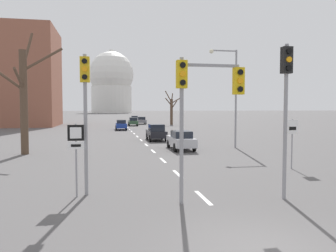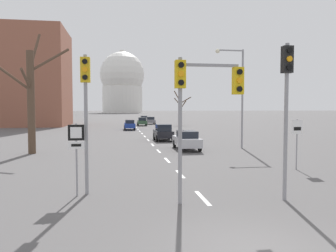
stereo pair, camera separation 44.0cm
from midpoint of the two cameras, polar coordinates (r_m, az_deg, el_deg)
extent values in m
plane|color=#565454|center=(8.54, 14.14, -20.20)|extent=(800.00, 800.00, 0.00)
cube|color=silver|center=(12.65, 5.14, -12.32)|extent=(0.16, 2.00, 0.01)
cube|color=silver|center=(16.91, 0.95, -8.35)|extent=(0.16, 2.00, 0.01)
cube|color=silver|center=(21.26, -1.50, -5.97)|extent=(0.16, 2.00, 0.01)
cube|color=silver|center=(25.67, -3.10, -4.40)|extent=(0.16, 2.00, 0.01)
cube|color=silver|center=(30.10, -4.22, -3.29)|extent=(0.16, 2.00, 0.01)
cube|color=silver|center=(34.55, -5.06, -2.47)|extent=(0.16, 2.00, 0.01)
cube|color=silver|center=(39.02, -5.70, -1.83)|extent=(0.16, 2.00, 0.01)
cube|color=silver|center=(43.49, -6.21, -1.32)|extent=(0.16, 2.00, 0.01)
cube|color=silver|center=(47.96, -6.63, -0.91)|extent=(0.16, 2.00, 0.01)
cube|color=silver|center=(52.44, -6.97, -0.57)|extent=(0.16, 2.00, 0.01)
cube|color=silver|center=(56.93, -7.26, -0.28)|extent=(0.16, 2.00, 0.01)
cube|color=silver|center=(61.41, -7.51, -0.03)|extent=(0.16, 2.00, 0.01)
cylinder|color=gray|center=(13.01, -15.10, 0.11)|extent=(0.14, 0.14, 5.42)
cube|color=gold|center=(13.08, -15.23, 9.47)|extent=(0.36, 0.28, 0.96)
cylinder|color=black|center=(12.95, -15.31, 10.86)|extent=(0.20, 0.06, 0.20)
cylinder|color=orange|center=(12.91, -15.29, 9.55)|extent=(0.20, 0.06, 0.20)
cylinder|color=black|center=(12.88, -15.27, 8.24)|extent=(0.20, 0.06, 0.20)
cylinder|color=gray|center=(12.67, 18.83, 0.59)|extent=(0.14, 0.14, 5.69)
cube|color=black|center=(12.78, 19.01, 10.80)|extent=(0.36, 0.28, 0.96)
cylinder|color=black|center=(12.68, 19.42, 12.21)|extent=(0.20, 0.06, 0.20)
cylinder|color=orange|center=(12.63, 19.40, 10.88)|extent=(0.20, 0.06, 0.20)
cylinder|color=black|center=(12.59, 19.37, 9.54)|extent=(0.20, 0.06, 0.20)
cylinder|color=gray|center=(11.42, 1.27, -0.94)|extent=(0.14, 0.14, 5.12)
cube|color=yellow|center=(11.45, 1.28, 8.99)|extent=(0.36, 0.28, 0.96)
cylinder|color=black|center=(11.32, 1.46, 10.57)|extent=(0.20, 0.06, 0.20)
cylinder|color=orange|center=(11.29, 1.46, 9.08)|extent=(0.20, 0.06, 0.20)
cylinder|color=black|center=(11.26, 1.46, 7.57)|extent=(0.20, 0.06, 0.20)
cube|color=gray|center=(11.75, 6.36, 10.44)|extent=(2.09, 0.10, 0.10)
cube|color=yellow|center=(12.04, 11.15, 7.69)|extent=(0.36, 0.28, 0.96)
cylinder|color=black|center=(11.91, 11.47, 9.17)|extent=(0.20, 0.06, 0.20)
cylinder|color=orange|center=(11.88, 11.45, 7.75)|extent=(0.20, 0.06, 0.20)
cylinder|color=black|center=(11.86, 11.44, 6.32)|extent=(0.20, 0.06, 0.20)
cylinder|color=gray|center=(12.95, -16.64, -5.76)|extent=(0.07, 0.07, 2.79)
cube|color=black|center=(12.81, -16.72, -1.15)|extent=(0.60, 0.03, 0.60)
cube|color=white|center=(12.79, -16.73, -1.15)|extent=(0.42, 0.01, 0.42)
cube|color=white|center=(12.86, -16.69, -3.28)|extent=(0.60, 0.03, 0.28)
cube|color=black|center=(12.84, -16.70, -3.29)|extent=(0.36, 0.01, 0.10)
cylinder|color=gray|center=(19.30, 20.17, -2.95)|extent=(0.07, 0.07, 2.78)
cube|color=white|center=(19.21, 20.25, -0.12)|extent=(0.60, 0.03, 0.76)
cube|color=black|center=(19.20, 20.28, -0.40)|extent=(0.42, 0.01, 0.19)
cylinder|color=gray|center=(28.23, 11.30, 4.59)|extent=(0.16, 0.16, 8.23)
cube|color=gray|center=(28.24, 9.28, 12.81)|extent=(2.18, 0.10, 0.10)
sphere|color=#F2EAC6|center=(27.88, 7.11, 12.78)|extent=(0.36, 0.36, 0.36)
cube|color=black|center=(34.02, -2.44, -1.38)|extent=(1.71, 3.85, 0.69)
cube|color=#1E232D|center=(33.79, -2.39, -0.25)|extent=(1.46, 1.85, 0.67)
cylinder|color=black|center=(35.13, -4.02, -1.80)|extent=(0.18, 0.70, 0.70)
cylinder|color=black|center=(35.35, -1.42, -1.77)|extent=(0.18, 0.70, 0.70)
cylinder|color=black|center=(32.77, -3.54, -2.16)|extent=(0.18, 0.70, 0.70)
cylinder|color=black|center=(33.00, -0.75, -2.12)|extent=(0.18, 0.70, 0.70)
cube|color=#B7B7BC|center=(26.63, 1.78, -2.67)|extent=(1.63, 4.33, 0.68)
cube|color=#1E232D|center=(26.36, 1.88, -1.41)|extent=(1.38, 2.08, 0.53)
cylinder|color=black|center=(27.82, -0.36, -3.12)|extent=(0.18, 0.68, 0.68)
cylinder|color=black|center=(28.13, 2.71, -3.05)|extent=(0.18, 0.68, 0.68)
cylinder|color=black|center=(25.20, 0.73, -3.77)|extent=(0.18, 0.68, 0.68)
cylinder|color=black|center=(25.54, 4.10, -3.69)|extent=(0.18, 0.68, 0.68)
cube|color=#2D4C33|center=(62.85, -6.31, 0.66)|extent=(1.67, 3.82, 0.65)
cube|color=#1E232D|center=(62.63, -6.30, 1.22)|extent=(1.42, 1.83, 0.60)
cylinder|color=black|center=(63.99, -7.09, 0.41)|extent=(0.18, 0.69, 0.69)
cylinder|color=black|center=(64.11, -5.69, 0.42)|extent=(0.18, 0.69, 0.69)
cylinder|color=black|center=(61.63, -6.96, 0.30)|extent=(0.18, 0.69, 0.69)
cylinder|color=black|center=(61.75, -5.50, 0.32)|extent=(0.18, 0.69, 0.69)
cube|color=silver|center=(77.96, -6.05, 1.14)|extent=(1.73, 4.54, 0.69)
cube|color=#1E232D|center=(77.71, -6.03, 1.58)|extent=(1.47, 2.18, 0.53)
cylinder|color=black|center=(79.31, -6.71, 0.92)|extent=(0.18, 0.66, 0.66)
cylinder|color=black|center=(79.44, -5.54, 0.93)|extent=(0.18, 0.66, 0.66)
cylinder|color=black|center=(76.50, -6.57, 0.84)|extent=(0.18, 0.66, 0.66)
cylinder|color=black|center=(76.64, -5.35, 0.85)|extent=(0.18, 0.66, 0.66)
cube|color=slate|center=(69.18, -4.89, 0.88)|extent=(1.80, 4.44, 0.63)
cube|color=#1E232D|center=(68.93, -4.87, 1.37)|extent=(1.53, 2.13, 0.57)
cylinder|color=black|center=(70.48, -5.69, 0.66)|extent=(0.18, 0.69, 0.69)
cylinder|color=black|center=(70.65, -4.31, 0.67)|extent=(0.18, 0.69, 0.69)
cylinder|color=black|center=(67.74, -5.48, 0.56)|extent=(0.18, 0.69, 0.69)
cylinder|color=black|center=(67.91, -4.05, 0.58)|extent=(0.18, 0.69, 0.69)
cube|color=navy|center=(51.21, -8.42, 0.10)|extent=(1.61, 4.46, 0.66)
cube|color=#1E232D|center=(50.96, -8.41, 0.76)|extent=(1.37, 2.14, 0.53)
cylinder|color=black|center=(52.59, -9.29, -0.19)|extent=(0.18, 0.72, 0.72)
cylinder|color=black|center=(52.64, -7.65, -0.17)|extent=(0.18, 0.72, 0.72)
cylinder|color=black|center=(49.83, -9.22, -0.37)|extent=(0.18, 0.72, 0.72)
cylinder|color=black|center=(49.88, -7.49, -0.35)|extent=(0.18, 0.72, 0.72)
cylinder|color=brown|center=(26.05, -24.26, 3.77)|extent=(0.54, 0.54, 7.57)
cylinder|color=brown|center=(26.32, -21.39, 10.78)|extent=(2.76, 0.92, 1.93)
cylinder|color=brown|center=(25.17, -24.99, 7.47)|extent=(0.26, 2.09, 1.42)
cylinder|color=brown|center=(27.05, -23.67, 12.04)|extent=(0.56, 1.62, 2.84)
cylinder|color=brown|center=(26.31, -26.76, 7.50)|extent=(2.33, 0.44, 1.87)
cylinder|color=brown|center=(66.31, 0.42, 2.47)|extent=(0.56, 0.56, 5.20)
cylinder|color=brown|center=(66.38, -0.12, 5.14)|extent=(1.39, 0.50, 2.38)
cylinder|color=brown|center=(66.01, 0.90, 3.72)|extent=(1.11, 1.02, 1.71)
cylinder|color=brown|center=(66.85, 0.53, 4.99)|extent=(0.61, 1.13, 1.85)
cylinder|color=brown|center=(66.49, 1.33, 4.53)|extent=(2.24, 0.30, 1.41)
cylinder|color=brown|center=(65.89, -0.12, 4.25)|extent=(1.51, 0.84, 1.60)
cylinder|color=silver|center=(233.79, -9.84, 4.55)|extent=(27.95, 27.95, 18.63)
sphere|color=silver|center=(234.92, -9.89, 8.91)|extent=(31.06, 31.06, 31.06)
cylinder|color=silver|center=(236.74, -9.92, 12.28)|extent=(3.73, 3.73, 5.44)
cube|color=#935642|center=(68.62, -26.42, 7.61)|extent=(18.00, 14.00, 18.21)
camera|label=1|loc=(0.22, -90.98, -0.05)|focal=35.00mm
camera|label=2|loc=(0.22, 89.02, 0.05)|focal=35.00mm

